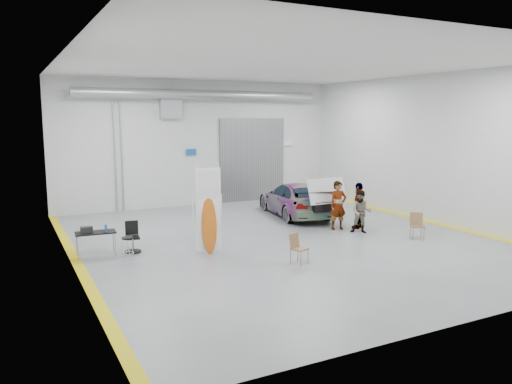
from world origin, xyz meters
name	(u,v)px	position (x,y,z in m)	size (l,w,h in m)	color
ground	(282,239)	(0.00, 0.00, 0.00)	(16.00, 16.00, 0.00)	slate
room_shell	(259,122)	(0.24, 2.22, 4.08)	(14.02, 16.18, 6.01)	silver
sedan_car	(295,199)	(2.63, 3.45, 0.73)	(2.04, 5.01, 1.45)	silver
person_a	(338,205)	(2.70, 0.42, 0.93)	(0.68, 0.45, 1.87)	#8F6D4E
person_b	(361,212)	(3.09, -0.48, 0.80)	(0.79, 0.60, 1.61)	slate
person_c	(359,205)	(3.52, 0.20, 0.90)	(1.04, 0.43, 1.80)	#9F5E35
surfboard_display	(210,217)	(-2.93, -0.53, 1.17)	(0.81, 0.29, 2.88)	white
folding_chair_near	(299,255)	(-1.04, -2.79, 0.28)	(0.55, 0.58, 0.89)	brown
folding_chair_far	(417,231)	(4.24, -2.15, 0.29)	(0.60, 0.65, 0.93)	brown
shop_stool	(128,249)	(-5.43, -0.12, 0.35)	(0.36, 0.36, 0.71)	black
work_table	(93,232)	(-6.26, 0.80, 0.76)	(1.24, 0.69, 0.98)	#919499
office_chair	(132,239)	(-5.09, 0.74, 0.43)	(0.52, 0.52, 0.97)	black
trunk_lid	(325,189)	(2.63, 1.19, 1.47)	(1.69, 1.03, 0.04)	silver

